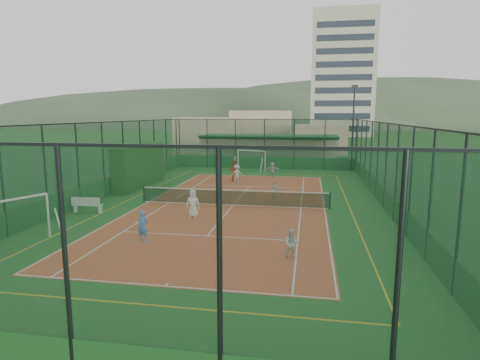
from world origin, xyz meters
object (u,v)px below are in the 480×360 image
object	(u,v)px
futsal_goal_far	(251,161)
child_far_right	(275,190)
apartment_tower	(342,75)
clubhouse	(269,149)
futsal_goal_near	(15,223)
child_near_mid	(143,226)
floodlight_ne	(353,129)
child_near_left	(193,203)
child_far_back	(272,170)
child_near_right	(292,244)
child_far_left	(237,174)
white_bench	(87,204)
coach	(233,170)

from	to	relation	value
futsal_goal_far	child_far_right	size ratio (longest dim) A/B	2.62
apartment_tower	futsal_goal_far	xyz separation A→B (m)	(-13.08, -66.82, -14.01)
clubhouse	futsal_goal_far	xyz separation A→B (m)	(-1.08, -6.82, -0.59)
futsal_goal_near	child_near_mid	xyz separation A→B (m)	(5.11, 1.40, -0.30)
clubhouse	child_near_mid	distance (m)	29.76
floodlight_ne	child_near_left	bearing A→B (deg)	-117.25
futsal_goal_far	child_far_back	size ratio (longest dim) A/B	2.30
floodlight_ne	child_far_right	bearing A→B (deg)	-113.36
child_near_left	child_near_right	xyz separation A→B (m)	(5.55, -5.42, -0.17)
child_near_mid	child_far_left	world-z (taller)	child_far_left
apartment_tower	futsal_goal_near	xyz separation A→B (m)	(-19.68, -91.04, -14.00)
child_far_back	child_near_left	bearing A→B (deg)	73.43
apartment_tower	futsal_goal_far	world-z (taller)	apartment_tower
white_bench	child_near_right	world-z (taller)	child_near_right
apartment_tower	floodlight_ne	bearing A→B (deg)	-92.98
clubhouse	child_far_right	size ratio (longest dim) A/B	13.02
white_bench	child_far_left	bearing A→B (deg)	56.62
apartment_tower	futsal_goal_far	distance (m)	69.51
clubhouse	child_far_right	world-z (taller)	clubhouse
white_bench	futsal_goal_far	xyz separation A→B (m)	(6.72, 18.40, 0.52)
clubhouse	child_near_right	world-z (taller)	clubhouse
futsal_goal_near	child_far_back	size ratio (longest dim) A/B	2.32
child_near_mid	child_far_left	xyz separation A→B (m)	(1.35, 15.64, 0.05)
floodlight_ne	white_bench	size ratio (longest dim) A/B	4.91
child_near_left	child_far_back	bearing A→B (deg)	73.38
child_far_back	futsal_goal_near	bearing A→B (deg)	61.03
white_bench	child_near_mid	bearing A→B (deg)	-43.18
child_far_right	white_bench	bearing A→B (deg)	43.36
child_far_right	child_near_right	bearing A→B (deg)	113.57
child_near_right	child_far_right	world-z (taller)	child_near_right
floodlight_ne	clubhouse	world-z (taller)	floodlight_ne
futsal_goal_near	floodlight_ne	bearing A→B (deg)	-9.42
child_near_left	coach	size ratio (longest dim) A/B	0.84
apartment_tower	child_far_right	size ratio (longest dim) A/B	25.70
child_near_mid	child_far_back	world-z (taller)	child_near_mid
floodlight_ne	coach	size ratio (longest dim) A/B	4.60
clubhouse	child_far_left	distance (m)	14.07
child_far_right	coach	bearing A→B (deg)	-43.32
child_far_right	coach	distance (m)	7.77
white_bench	coach	xyz separation A→B (m)	(6.14, 12.05, 0.43)
apartment_tower	child_near_right	xyz separation A→B (m)	(-8.06, -90.63, -14.40)
floodlight_ne	child_near_mid	size ratio (longest dim) A/B	5.97
futsal_goal_far	floodlight_ne	bearing A→B (deg)	27.07
apartment_tower	child_near_mid	bearing A→B (deg)	-99.23
floodlight_ne	child_far_back	size ratio (longest dim) A/B	6.18
white_bench	futsal_goal_near	size ratio (longest dim) A/B	0.54
floodlight_ne	apartment_tower	bearing A→B (deg)	87.02
clubhouse	coach	bearing A→B (deg)	-97.18
child_far_right	child_near_mid	bearing A→B (deg)	78.64
child_near_right	child_far_left	xyz separation A→B (m)	(-5.16, 16.64, 0.15)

